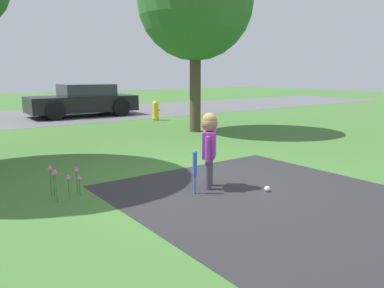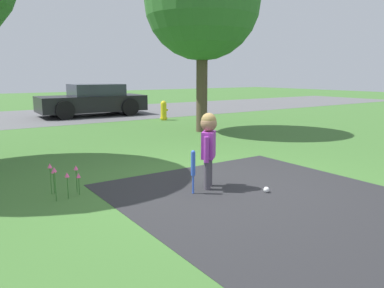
{
  "view_description": "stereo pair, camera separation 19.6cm",
  "coord_description": "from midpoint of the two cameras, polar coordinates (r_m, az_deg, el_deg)",
  "views": [
    {
      "loc": [
        -3.25,
        -4.01,
        1.56
      ],
      "look_at": [
        -0.06,
        0.3,
        0.56
      ],
      "focal_mm": 35.0,
      "sensor_mm": 36.0,
      "label": 1
    },
    {
      "loc": [
        -3.09,
        -4.12,
        1.56
      ],
      "look_at": [
        -0.06,
        0.3,
        0.56
      ],
      "focal_mm": 35.0,
      "sensor_mm": 36.0,
      "label": 2
    }
  ],
  "objects": [
    {
      "name": "parked_car",
      "position": [
        14.83,
        -14.53,
        6.45
      ],
      "size": [
        3.96,
        2.01,
        1.19
      ],
      "rotation": [
        0.0,
        0.0,
        3.1
      ],
      "color": "black",
      "rests_on": "ground"
    },
    {
      "name": "tree_far_lawn",
      "position": [
        10.44,
        2.15,
        20.79
      ],
      "size": [
        3.03,
        3.03,
        4.94
      ],
      "color": "#4C3D2D",
      "rests_on": "ground"
    },
    {
      "name": "baseball_bat",
      "position": [
        4.91,
        1.32,
        -3.34
      ],
      "size": [
        0.06,
        0.06,
        0.59
      ],
      "color": "blue",
      "rests_on": "ground"
    },
    {
      "name": "ground_plane",
      "position": [
        5.39,
        3.38,
        -6.29
      ],
      "size": [
        60.0,
        60.0,
        0.0
      ],
      "primitive_type": "plane",
      "color": "#3D6B2D"
    },
    {
      "name": "street_strip",
      "position": [
        15.06,
        -22.15,
        3.87
      ],
      "size": [
        40.0,
        6.0,
        0.01
      ],
      "color": "#59595B",
      "rests_on": "ground"
    },
    {
      "name": "fire_hydrant",
      "position": [
        12.97,
        -3.9,
        5.1
      ],
      "size": [
        0.28,
        0.25,
        0.67
      ],
      "color": "yellow",
      "rests_on": "ground"
    },
    {
      "name": "flower_bed",
      "position": [
        5.1,
        -18.01,
        -4.21
      ],
      "size": [
        0.39,
        0.39,
        0.44
      ],
      "color": "#38702D",
      "rests_on": "ground"
    },
    {
      "name": "sports_ball",
      "position": [
        5.17,
        12.35,
        -6.83
      ],
      "size": [
        0.08,
        0.08,
        0.08
      ],
      "color": "white",
      "rests_on": "ground"
    },
    {
      "name": "child",
      "position": [
        5.11,
        3.64,
        0.64
      ],
      "size": [
        0.33,
        0.32,
        1.05
      ],
      "rotation": [
        0.0,
        0.0,
        0.77
      ],
      "color": "#4C4751",
      "rests_on": "ground"
    }
  ]
}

